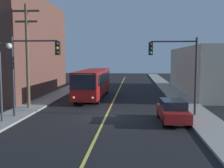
# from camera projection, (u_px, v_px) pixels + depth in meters

# --- Properties ---
(ground_plane) EXTENTS (120.00, 120.00, 0.00)m
(ground_plane) POSITION_uv_depth(u_px,v_px,m) (106.00, 117.00, 21.29)
(ground_plane) COLOR black
(sidewalk_left) EXTENTS (2.50, 90.00, 0.15)m
(sidewalk_left) POSITION_uv_depth(u_px,v_px,m) (53.00, 97.00, 31.79)
(sidewalk_left) COLOR gray
(sidewalk_left) RESTS_ON ground
(sidewalk_right) EXTENTS (2.50, 90.00, 0.15)m
(sidewalk_right) POSITION_uv_depth(u_px,v_px,m) (179.00, 98.00, 30.62)
(sidewalk_right) COLOR gray
(sidewalk_right) RESTS_ON ground
(lane_stripe_center) EXTENTS (0.16, 60.00, 0.01)m
(lane_stripe_center) POSITION_uv_depth(u_px,v_px,m) (118.00, 92.00, 36.17)
(lane_stripe_center) COLOR #D8CC4C
(lane_stripe_center) RESTS_ON ground
(building_left_brick) EXTENTS (10.00, 18.30, 11.57)m
(building_left_brick) POSITION_uv_depth(u_px,v_px,m) (7.00, 48.00, 33.37)
(building_left_brick) COLOR brown
(building_left_brick) RESTS_ON ground
(city_bus) EXTENTS (2.67, 12.18, 3.20)m
(city_bus) POSITION_uv_depth(u_px,v_px,m) (93.00, 82.00, 31.08)
(city_bus) COLOR maroon
(city_bus) RESTS_ON ground
(parked_car_red) EXTENTS (1.95, 4.46, 1.62)m
(parked_car_red) POSITION_uv_depth(u_px,v_px,m) (173.00, 111.00, 19.35)
(parked_car_red) COLOR maroon
(parked_car_red) RESTS_ON ground
(utility_pole_near) EXTENTS (2.40, 0.28, 9.09)m
(utility_pole_near) POSITION_uv_depth(u_px,v_px,m) (27.00, 51.00, 23.83)
(utility_pole_near) COLOR brown
(utility_pole_near) RESTS_ON sidewalk_left
(traffic_signal_left_corner) EXTENTS (3.75, 0.48, 6.00)m
(traffic_signal_left_corner) POSITION_uv_depth(u_px,v_px,m) (32.00, 62.00, 20.25)
(traffic_signal_left_corner) COLOR #2D2D33
(traffic_signal_left_corner) RESTS_ON sidewalk_left
(traffic_signal_right_corner) EXTENTS (3.75, 0.48, 6.00)m
(traffic_signal_right_corner) POSITION_uv_depth(u_px,v_px,m) (176.00, 62.00, 20.99)
(traffic_signal_right_corner) COLOR #2D2D33
(traffic_signal_right_corner) RESTS_ON sidewalk_right
(street_lamp_left) EXTENTS (0.98, 0.40, 5.50)m
(street_lamp_left) POSITION_uv_depth(u_px,v_px,m) (3.00, 70.00, 18.70)
(street_lamp_left) COLOR #38383D
(street_lamp_left) RESTS_ON sidewalk_left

